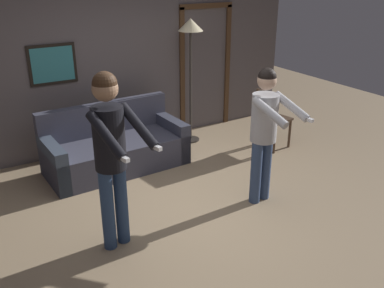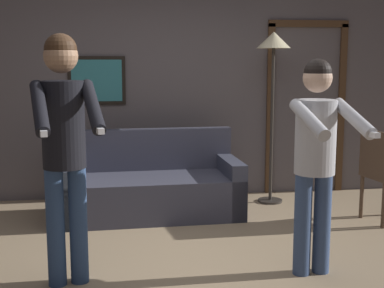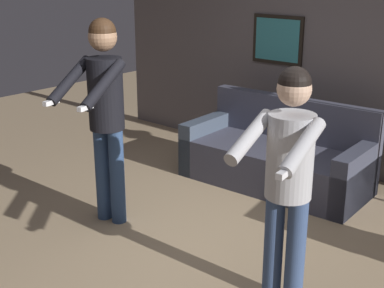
# 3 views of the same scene
# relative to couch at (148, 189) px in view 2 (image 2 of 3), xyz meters

# --- Properties ---
(ground_plane) EXTENTS (12.00, 12.00, 0.00)m
(ground_plane) POSITION_rel_couch_xyz_m (0.29, -1.47, -0.28)
(ground_plane) COLOR tan
(back_wall_assembly) EXTENTS (6.40, 0.10, 2.60)m
(back_wall_assembly) POSITION_rel_couch_xyz_m (0.31, 0.80, 1.02)
(back_wall_assembly) COLOR #5C5557
(back_wall_assembly) RESTS_ON ground_plane
(couch) EXTENTS (1.93, 0.93, 0.87)m
(couch) POSITION_rel_couch_xyz_m (0.00, 0.00, 0.00)
(couch) COLOR #424353
(couch) RESTS_ON ground_plane
(torchiere_lamp) EXTENTS (0.38, 0.38, 1.92)m
(torchiere_lamp) POSITION_rel_couch_xyz_m (1.42, 0.32, 1.37)
(torchiere_lamp) COLOR #332D28
(torchiere_lamp) RESTS_ON ground_plane
(person_standing_left) EXTENTS (0.53, 0.72, 1.79)m
(person_standing_left) POSITION_rel_couch_xyz_m (-0.66, -1.71, 0.82)
(person_standing_left) COLOR navy
(person_standing_left) RESTS_ON ground_plane
(person_standing_right) EXTENTS (0.48, 0.66, 1.62)m
(person_standing_right) POSITION_rel_couch_xyz_m (1.15, -1.76, 0.69)
(person_standing_right) COLOR #374D77
(person_standing_right) RESTS_ON ground_plane
(dining_chair_distant) EXTENTS (0.48, 0.48, 0.93)m
(dining_chair_distant) POSITION_rel_couch_xyz_m (2.29, -0.58, 0.25)
(dining_chair_distant) COLOR #4C3828
(dining_chair_distant) RESTS_ON ground_plane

